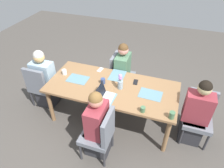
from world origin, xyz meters
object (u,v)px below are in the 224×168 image
person_head_right_left_far (195,115)px  flower_vase (120,82)px  chair_near_right_near (101,133)px  phone_black (136,82)px  chair_head_left_left_near (40,85)px  chair_head_right_left_far (199,114)px  laptop_near_right_near (104,96)px  coffee_mug_near_left (143,109)px  phone_silver (100,70)px  coffee_mug_near_right (172,115)px  dining_table (112,90)px  coffee_mug_centre_left (103,81)px  coffee_mug_centre_right (64,72)px  person_far_left_mid (122,74)px  person_head_left_left_near (45,82)px  person_near_right_near (97,128)px  chair_far_left_mid (120,73)px

person_head_right_left_far → flower_vase: bearing=179.7°
chair_near_right_near → phone_black: chair_near_right_near is taller
chair_head_left_left_near → chair_head_right_left_far: size_ratio=1.00×
laptop_near_right_near → coffee_mug_near_left: 0.63m
chair_head_left_left_near → phone_silver: (1.04, 0.48, 0.26)m
person_head_right_left_far → coffee_mug_near_right: person_head_right_left_far is taller
person_head_right_left_far → coffee_mug_near_left: 0.92m
dining_table → chair_near_right_near: chair_near_right_near is taller
chair_head_left_left_near → coffee_mug_centre_left: bearing=5.1°
laptop_near_right_near → coffee_mug_centre_right: size_ratio=3.49×
person_far_left_mid → coffee_mug_centre_right: size_ratio=13.02×
dining_table → person_head_right_left_far: bearing=-0.1°
chair_near_right_near → coffee_mug_centre_right: 1.36m
chair_head_right_left_far → coffee_mug_near_left: (-0.83, -0.48, 0.30)m
dining_table → chair_head_left_left_near: size_ratio=2.43×
person_head_left_left_near → person_far_left_mid: bearing=28.8°
person_far_left_mid → coffee_mug_centre_right: 1.15m
chair_head_right_left_far → person_near_right_near: person_near_right_near is taller
person_head_right_left_far → chair_near_right_near: bearing=-148.6°
chair_head_right_left_far → chair_far_left_mid: bearing=155.3°
flower_vase → coffee_mug_near_right: 0.96m
phone_silver → dining_table: bearing=-130.1°
phone_silver → coffee_mug_near_right: bearing=-113.0°
chair_far_left_mid → coffee_mug_centre_left: (-0.07, -0.75, 0.31)m
coffee_mug_near_left → phone_silver: coffee_mug_near_left is taller
person_far_left_mid → coffee_mug_centre_right: (-0.91, -0.66, 0.27)m
person_near_right_near → laptop_near_right_near: bearing=95.4°
laptop_near_right_near → phone_silver: 0.81m
coffee_mug_centre_left → coffee_mug_centre_right: bearing=177.5°
person_near_right_near → phone_black: 1.04m
coffee_mug_near_left → coffee_mug_centre_right: size_ratio=0.93×
coffee_mug_near_left → coffee_mug_centre_left: size_ratio=0.85×
person_far_left_mid → flower_vase: person_far_left_mid is taller
phone_silver → chair_head_left_left_near: bearing=122.0°
laptop_near_right_near → phone_silver: bearing=115.8°
chair_near_right_near → person_near_right_near: (-0.07, 0.06, 0.03)m
chair_far_left_mid → person_near_right_near: size_ratio=0.75×
chair_far_left_mid → chair_near_right_near: bearing=-82.9°
flower_vase → coffee_mug_centre_right: bearing=176.9°
person_near_right_near → coffee_mug_centre_left: person_near_right_near is taller
chair_far_left_mid → coffee_mug_centre_right: 1.14m
person_head_left_left_near → flower_vase: person_head_left_left_near is taller
person_head_left_left_near → person_near_right_near: (1.37, -0.72, 0.00)m
person_near_right_near → coffee_mug_near_left: (0.59, 0.31, 0.27)m
person_far_left_mid → flower_vase: (0.17, -0.72, 0.35)m
person_near_right_near → coffee_mug_centre_right: 1.26m
flower_vase → laptop_near_right_near: 0.38m
person_near_right_near → laptop_near_right_near: person_near_right_near is taller
chair_head_left_left_near → coffee_mug_near_left: 2.07m
chair_head_left_left_near → coffee_mug_centre_left: (1.24, 0.11, 0.31)m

